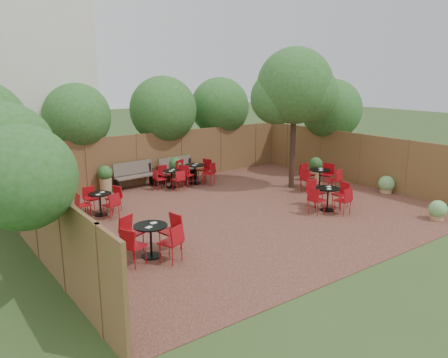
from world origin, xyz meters
TOP-DOWN VIEW (x-y plane):
  - ground at (0.00, 0.00)m, footprint 80.00×80.00m
  - courtyard_paving at (0.00, 0.00)m, footprint 12.00×10.00m
  - fence_back at (0.00, 5.00)m, footprint 12.00×0.08m
  - fence_left at (-6.00, 0.00)m, footprint 0.08×10.00m
  - fence_right at (6.00, 0.00)m, footprint 0.08×10.00m
  - neighbour_building at (-4.50, 8.00)m, footprint 5.00×4.00m
  - overhang_foliage at (-0.91, 3.58)m, footprint 15.84×10.54m
  - courtyard_tree at (3.48, 1.13)m, footprint 2.88×2.79m
  - park_bench_left at (-1.35, 4.63)m, footprint 1.63×0.60m
  - park_bench_right at (0.51, 4.63)m, footprint 1.61×0.66m
  - bistro_tables at (0.03, 0.94)m, footprint 9.57×6.99m
  - planters at (-0.81, 3.87)m, footprint 10.73×3.89m
  - low_shrubs at (5.17, -3.29)m, footprint 1.97×3.73m

SIDE VIEW (x-z plane):
  - ground at x=0.00m, z-range 0.00..0.00m
  - courtyard_paving at x=0.00m, z-range 0.00..0.02m
  - low_shrubs at x=5.17m, z-range -0.01..0.63m
  - bistro_tables at x=0.03m, z-range 0.00..0.91m
  - park_bench_right at x=0.51m, z-range 0.03..1.00m
  - park_bench_left at x=-1.35m, z-range 0.03..1.03m
  - planters at x=-0.81m, z-range 0.04..1.07m
  - fence_back at x=0.00m, z-range 0.00..2.00m
  - fence_left at x=-6.00m, z-range 0.00..2.00m
  - fence_right at x=6.00m, z-range 0.00..2.00m
  - overhang_foliage at x=-0.91m, z-range 1.40..4.12m
  - courtyard_tree at x=3.48m, z-range 1.08..6.27m
  - neighbour_building at x=-4.50m, z-range 0.00..8.00m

